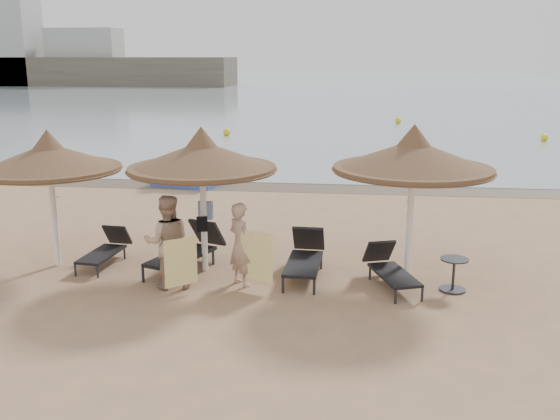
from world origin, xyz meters
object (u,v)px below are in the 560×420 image
Objects in this scene: palapa_left at (49,158)px; lounger_near_left at (189,249)px; person_left at (167,234)px; lounger_far_right at (390,268)px; side_table at (453,275)px; lounger_far_left at (106,249)px; lounger_near_right at (305,256)px; pedal_boat at (187,174)px; palapa_center at (202,157)px; person_right at (240,238)px; palapa_right at (413,157)px.

palapa_left is 1.36× the size of lounger_near_left.
palapa_left is 3.16m from person_left.
lounger_far_right is 2.83× the size of side_table.
lounger_near_right reaches higher than lounger_far_left.
palapa_left is at bearing -79.70° from pedal_boat.
palapa_center is at bearing -129.23° from person_left.
person_right is (-4.07, -0.17, 0.66)m from side_table.
lounger_far_right is (5.99, -0.61, 0.02)m from lounger_far_left.
lounger_near_left is at bearing 1.66° from lounger_far_left.
palapa_center reaches higher than person_right.
palapa_center is 4.16m from palapa_right.
lounger_near_left is 1.60m from person_right.
person_left reaches higher than side_table.
lounger_far_right is (3.78, -0.42, -2.05)m from palapa_center.
lounger_far_left is (-2.22, 0.19, -2.07)m from palapa_center.
palapa_center is at bearing 8.83° from lounger_near_left.
person_right is at bearing -39.84° from palapa_center.
palapa_center reaches higher than lounger_far_left.
palapa_center is 3.03m from lounger_far_left.
palapa_left is at bearing -179.36° from palapa_right.
lounger_far_right is 0.74× the size of pedal_boat.
palapa_right reaches higher than person_right.
palapa_left is 7.26m from lounger_far_right.
lounger_far_right is at bearing -2.99° from palapa_left.
person_left is (-4.25, -0.62, 0.71)m from lounger_far_right.
lounger_near_left is 0.88× the size of pedal_boat.
palapa_left is 1.38× the size of person_left.
person_left is (-0.11, -1.12, 0.65)m from lounger_near_left.
palapa_left is 8.78m from pedal_boat.
lounger_near_left is at bearing 167.55° from palapa_center.
lounger_far_right is at bearing -130.58° from palapa_right.
pedal_boat is (-0.44, 8.30, 0.05)m from lounger_far_left.
lounger_near_left reaches higher than side_table.
pedal_boat reaches higher than lounger_far_right.
palapa_left is 1.62× the size of lounger_far_right.
lounger_far_left is at bearing 175.03° from palapa_center.
palapa_center reaches higher than lounger_near_left.
person_left is at bearing -19.80° from palapa_left.
palapa_right is 11.07m from pedal_boat.
lounger_near_left is 8.72m from pedal_boat.
lounger_near_right reaches higher than side_table.
lounger_far_left is 0.84× the size of lounger_near_right.
person_left is at bearing -167.03° from palapa_right.
lounger_far_right is at bearing -0.67° from lounger_far_left.
person_left is (2.73, -0.98, -1.26)m from palapa_left.
palapa_right reaches higher than palapa_left.
lounger_far_right is at bearing -6.31° from palapa_center.
lounger_near_left reaches higher than lounger_far_right.
palapa_right reaches higher than pedal_boat.
palapa_left is at bearing -156.04° from lounger_near_left.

